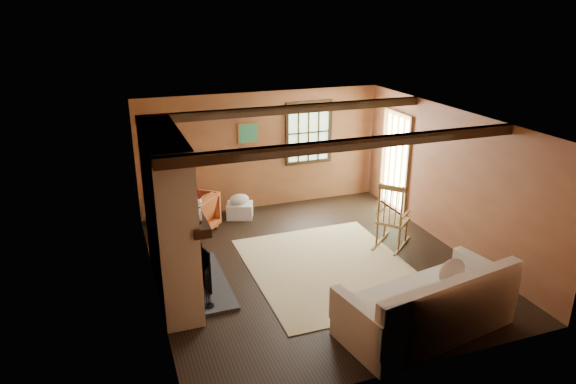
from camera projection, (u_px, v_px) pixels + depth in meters
name	position (u px, v px, depth m)	size (l,w,h in m)	color
ground	(313.00, 264.00, 8.40)	(5.50, 5.50, 0.00)	black
room_envelope	(322.00, 163.00, 8.13)	(5.02, 5.52, 2.44)	brown
fireplace	(171.00, 221.00, 7.30)	(1.02, 2.30, 2.40)	brown
rug	(330.00, 268.00, 8.29)	(2.50, 3.00, 0.01)	tan
rocking_chair	(392.00, 219.00, 8.89)	(0.93, 0.89, 1.18)	#A48F50
sofa	(429.00, 308.00, 6.59)	(2.45, 1.40, 0.93)	beige
firewood_pile	(167.00, 216.00, 10.01)	(0.61, 0.11, 0.22)	brown
laundry_basket	(240.00, 210.00, 10.18)	(0.50, 0.38, 0.30)	white
basket_pillow	(239.00, 199.00, 10.09)	(0.38, 0.31, 0.19)	beige
armchair	(191.00, 213.00, 9.45)	(0.81, 0.83, 0.75)	#BF6026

